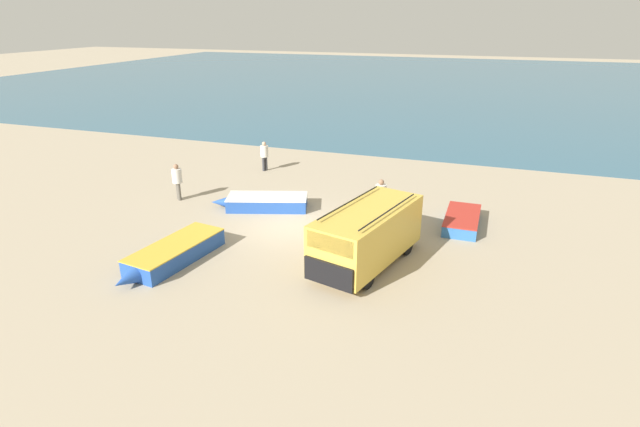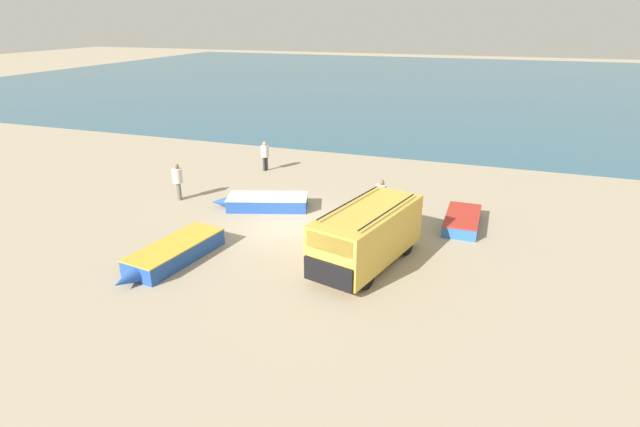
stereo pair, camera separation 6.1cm
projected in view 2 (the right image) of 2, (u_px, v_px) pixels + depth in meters
ground_plane at (291, 226)px, 20.87m from camera, size 200.00×200.00×0.00m
sea_water at (440, 81)px, 66.43m from camera, size 120.00×80.00×0.01m
parked_van at (367, 234)px, 17.31m from camera, size 3.13×5.26×2.20m
fishing_rowboat_0 at (172, 253)px, 17.78m from camera, size 1.99×4.74×0.64m
fishing_rowboat_1 at (462, 219)px, 20.90m from camera, size 1.38×3.69×0.51m
fishing_rowboat_2 at (265, 202)px, 22.73m from camera, size 4.47×2.53×0.59m
fisherman_0 at (381, 195)px, 21.29m from camera, size 0.47×0.47×1.78m
fisherman_1 at (178, 178)px, 23.52m from camera, size 0.46×0.46×1.76m
fisherman_2 at (265, 153)px, 28.00m from camera, size 0.44×0.44×1.67m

